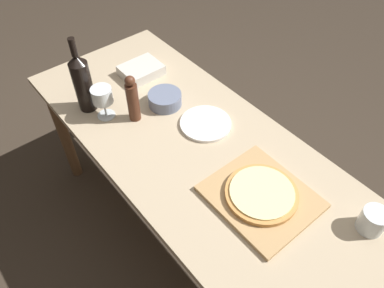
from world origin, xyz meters
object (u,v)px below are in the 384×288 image
(wine_bottle, at_px, (82,82))
(pepper_mill, at_px, (133,99))
(pizza, at_px, (262,193))
(small_bowl, at_px, (165,99))
(wine_glass, at_px, (102,97))

(wine_bottle, xyz_separation_m, pepper_mill, (0.12, -0.19, -0.04))
(wine_bottle, bearing_deg, pizza, -73.99)
(wine_bottle, bearing_deg, small_bowl, -35.87)
(pizza, height_order, wine_glass, wine_glass)
(pizza, distance_m, small_bowl, 0.63)
(pizza, height_order, pepper_mill, pepper_mill)
(wine_bottle, xyz_separation_m, wine_glass, (0.03, -0.10, -0.03))
(pepper_mill, bearing_deg, wine_bottle, 122.54)
(wine_glass, height_order, small_bowl, wine_glass)
(wine_glass, bearing_deg, wine_bottle, 107.95)
(pepper_mill, xyz_separation_m, small_bowl, (0.16, -0.01, -0.08))
(wine_bottle, relative_size, small_bowl, 2.33)
(pizza, xyz_separation_m, small_bowl, (0.04, 0.63, -0.00))
(pizza, height_order, wine_bottle, wine_bottle)
(pizza, height_order, small_bowl, small_bowl)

